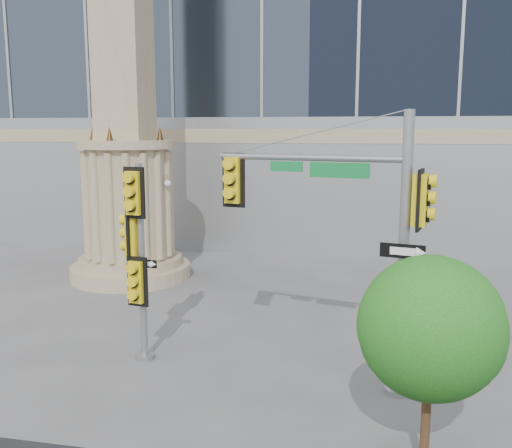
# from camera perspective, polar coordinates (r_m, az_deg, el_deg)

# --- Properties ---
(ground) EXTENTS (120.00, 120.00, 0.00)m
(ground) POSITION_cam_1_polar(r_m,az_deg,el_deg) (12.06, -3.30, -17.63)
(ground) COLOR #545456
(ground) RESTS_ON ground
(monument) EXTENTS (4.40, 4.40, 16.60)m
(monument) POSITION_cam_1_polar(r_m,az_deg,el_deg) (21.28, -12.90, 9.30)
(monument) COLOR gray
(monument) RESTS_ON ground
(main_signal_pole) EXTENTS (4.49, 1.35, 5.87)m
(main_signal_pole) POSITION_cam_1_polar(r_m,az_deg,el_deg) (12.00, 9.66, 0.46)
(main_signal_pole) COLOR slate
(main_signal_pole) RESTS_ON ground
(secondary_signal_pole) EXTENTS (0.82, 0.68, 4.72)m
(secondary_signal_pole) POSITION_cam_1_polar(r_m,az_deg,el_deg) (13.55, -11.82, -2.29)
(secondary_signal_pole) COLOR slate
(secondary_signal_pole) RESTS_ON ground
(street_tree) EXTENTS (2.31, 2.26, 3.60)m
(street_tree) POSITION_cam_1_polar(r_m,az_deg,el_deg) (9.37, 17.28, -10.43)
(street_tree) COLOR gray
(street_tree) RESTS_ON ground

